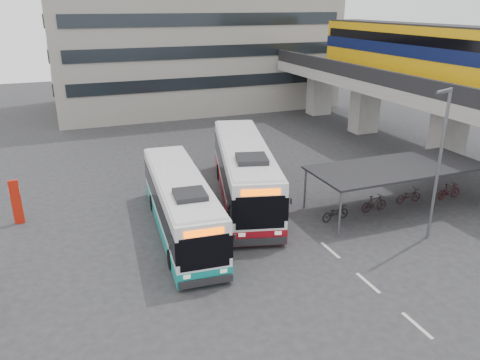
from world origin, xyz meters
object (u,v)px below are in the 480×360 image
object	(u,v)px
bus_main	(244,172)
bus_teal	(181,204)
lamp_post	(439,157)
pedestrian	(231,220)

from	to	relation	value
bus_main	bus_teal	bearing A→B (deg)	-133.93
bus_teal	lamp_post	bearing A→B (deg)	-20.40
bus_main	bus_teal	distance (m)	5.39
bus_teal	pedestrian	distance (m)	2.70
bus_teal	pedestrian	world-z (taller)	bus_teal
bus_main	bus_teal	world-z (taller)	bus_main
bus_main	bus_teal	xyz separation A→B (m)	(-4.61, -2.78, -0.20)
lamp_post	bus_teal	bearing A→B (deg)	136.29
bus_main	lamp_post	xyz separation A→B (m)	(6.70, -8.01, 2.59)
bus_main	bus_teal	size ratio (longest dim) A/B	1.14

